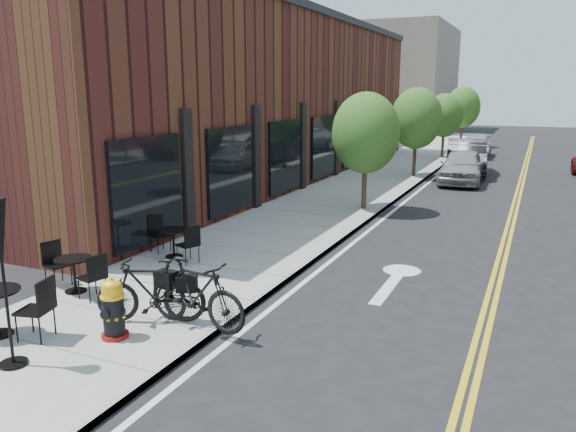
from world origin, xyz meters
The scene contains 17 objects.
ground centered at (0.00, 0.00, 0.00)m, with size 120.00×120.00×0.00m, color black.
sidewalk_near centered at (-2.00, 10.00, 0.06)m, with size 4.00×70.00×0.12m, color #9E9B93.
building_near centered at (-6.50, 14.00, 3.50)m, with size 5.00×28.00×7.00m, color #411815.
bg_building_left centered at (-8.00, 48.00, 5.00)m, with size 8.00×14.00×10.00m, color #726656.
tree_near_a centered at (-0.60, 9.00, 2.60)m, with size 2.20×2.20×3.81m.
tree_near_b centered at (-0.60, 17.00, 2.71)m, with size 2.30×2.30×3.98m.
tree_near_c centered at (-0.60, 25.00, 2.53)m, with size 2.10×2.10×3.67m.
tree_near_d centered at (-0.60, 33.00, 2.79)m, with size 2.40×2.40×4.11m.
fire_hydrant centered at (-1.32, -2.31, 0.59)m, with size 0.50×0.50×0.99m.
bicycle_left centered at (-1.16, -1.57, 0.68)m, with size 0.52×1.86×1.12m, color black.
bicycle_right centered at (-0.34, -1.44, 0.71)m, with size 0.55×1.95×1.17m, color black.
bistro_set_b centered at (-3.44, -0.99, 0.57)m, with size 1.69×0.87×0.89m.
bistro_set_c centered at (-3.06, 1.74, 0.56)m, with size 1.65×1.01×0.88m.
patio_umbrella centered at (-2.02, -3.64, 1.87)m, with size 0.39×0.39×2.44m.
parked_car_a centered at (1.60, 16.40, 0.73)m, with size 1.73×4.31×1.47m, color #919498.
parked_car_b centered at (1.42, 19.23, 0.83)m, with size 1.75×5.01×1.65m, color black.
parked_car_c centered at (1.05, 26.91, 0.64)m, with size 1.79×4.40×1.28m, color #ABACB0.
Camera 1 is at (4.59, -8.76, 3.97)m, focal length 35.00 mm.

